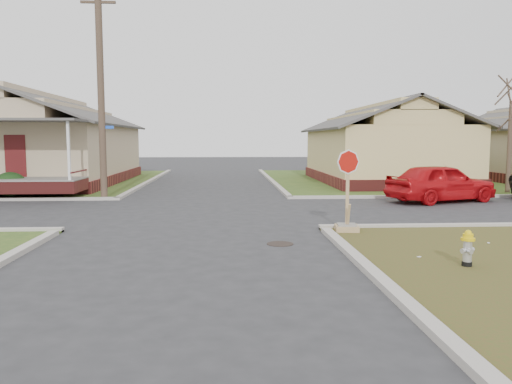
{
  "coord_description": "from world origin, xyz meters",
  "views": [
    {
      "loc": [
        0.94,
        -12.18,
        2.49
      ],
      "look_at": [
        1.71,
        1.0,
        1.1
      ],
      "focal_mm": 35.0,
      "sensor_mm": 36.0,
      "label": 1
    }
  ],
  "objects": [
    {
      "name": "curbs",
      "position": [
        0.0,
        5.0,
        0.0
      ],
      "size": [
        80.0,
        40.0,
        0.12
      ],
      "primitive_type": null,
      "color": "#B0A89F",
      "rests_on": "ground"
    },
    {
      "name": "manhole",
      "position": [
        2.2,
        -0.5,
        0.01
      ],
      "size": [
        0.64,
        0.64,
        0.01
      ],
      "primitive_type": "cylinder",
      "color": "black",
      "rests_on": "ground"
    },
    {
      "name": "corner_house",
      "position": [
        -10.0,
        16.68,
        2.28
      ],
      "size": [
        10.1,
        15.5,
        5.3
      ],
      "color": "maroon",
      "rests_on": "ground"
    },
    {
      "name": "red_sedan",
      "position": [
        9.5,
        7.24,
        0.77
      ],
      "size": [
        4.88,
        3.17,
        1.55
      ],
      "primitive_type": "imported",
      "rotation": [
        0.0,
        0.0,
        1.89
      ],
      "color": "red",
      "rests_on": "ground"
    },
    {
      "name": "tree_mid_right",
      "position": [
        14.0,
        10.2,
        2.15
      ],
      "size": [
        0.22,
        0.22,
        4.2
      ],
      "primitive_type": "cylinder",
      "color": "#473528",
      "rests_on": "verge_far_right"
    },
    {
      "name": "utility_pole",
      "position": [
        -4.2,
        8.9,
        4.66
      ],
      "size": [
        1.8,
        0.28,
        9.0
      ],
      "color": "#473528",
      "rests_on": "ground"
    },
    {
      "name": "hedge_right",
      "position": [
        -8.31,
        9.58,
        0.59
      ],
      "size": [
        1.41,
        1.16,
        1.08
      ],
      "primitive_type": "ellipsoid",
      "color": "#163413",
      "rests_on": "verge_far_left"
    },
    {
      "name": "ground",
      "position": [
        0.0,
        0.0,
        0.0
      ],
      "size": [
        120.0,
        120.0,
        0.0
      ],
      "primitive_type": "plane",
      "color": "#2B2B2E",
      "rests_on": "ground"
    },
    {
      "name": "stop_sign",
      "position": [
        4.15,
        0.86,
        0.52
      ],
      "size": [
        0.62,
        0.61,
        2.19
      ],
      "rotation": [
        0.0,
        0.0,
        -0.12
      ],
      "color": "#A08557",
      "rests_on": "ground"
    },
    {
      "name": "fire_hydrant",
      "position": [
        5.58,
        -2.97,
        0.44
      ],
      "size": [
        0.26,
        0.26,
        0.71
      ],
      "rotation": [
        0.0,
        0.0,
        0.4
      ],
      "color": "black",
      "rests_on": "ground"
    },
    {
      "name": "side_house_yellow",
      "position": [
        10.0,
        16.5,
        2.19
      ],
      "size": [
        7.6,
        11.6,
        4.7
      ],
      "color": "maroon",
      "rests_on": "ground"
    }
  ]
}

